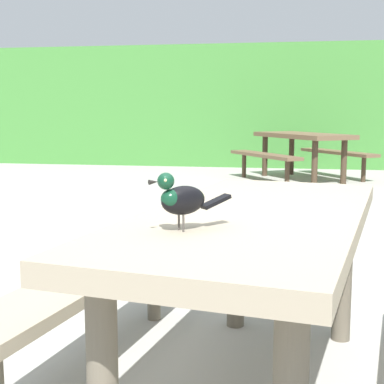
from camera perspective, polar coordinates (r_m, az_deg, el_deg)
name	(u,v)px	position (r m, az deg, el deg)	size (l,w,h in m)	color
ground_plane	(241,379)	(2.51, 4.93, -18.10)	(60.00, 60.00, 0.00)	#A3A099
hedge_wall	(288,106)	(11.99, 9.56, 8.40)	(28.00, 1.94, 2.36)	#428438
picnic_table_foreground	(255,259)	(2.18, 6.25, -6.61)	(1.94, 1.96, 0.74)	gray
bird_grackle	(180,198)	(1.75, -1.18, -0.62)	(0.23, 0.21, 0.18)	black
picnic_table_mid_left	(302,145)	(9.31, 10.95, 4.63)	(2.35, 2.36, 0.74)	brown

